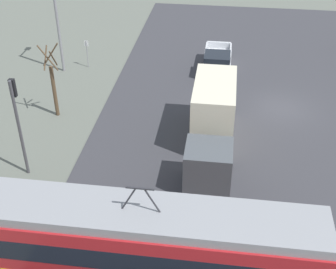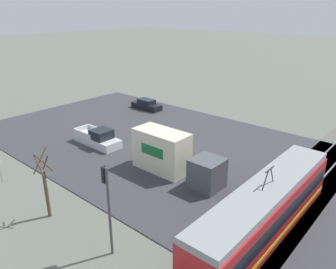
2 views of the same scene
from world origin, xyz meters
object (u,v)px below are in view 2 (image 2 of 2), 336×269
Objects in this scene: light_rail_tram at (265,210)px; street_tree at (46,187)px; traffic_light_pole at (108,200)px; no_parking_sign at (0,167)px; pickup_truck at (98,138)px; box_truck at (172,156)px; sedan_car_0 at (146,105)px.

street_tree is at bearing -56.57° from light_rail_tram.
no_parking_sign is at bearing -88.16° from traffic_light_pole.
pickup_truck is 0.98× the size of traffic_light_pole.
traffic_light_pole reaches higher than box_truck.
light_rail_tram is 9.84m from box_truck.
sedan_car_0 is 26.09m from street_tree.
sedan_car_0 is (-14.77, -24.78, -1.06)m from light_rail_tram.
traffic_light_pole reaches higher than pickup_truck.
light_rail_tram is at bearing 76.31° from box_truck.
box_truck is 1.53× the size of pickup_truck.
sedan_car_0 is at bearing -157.38° from pickup_truck.
street_tree is (0.42, -6.08, -1.35)m from traffic_light_pole.
street_tree reaches higher than light_rail_tram.
box_truck is 10.64m from traffic_light_pole.
no_parking_sign is (10.24, -9.79, -0.41)m from box_truck.
pickup_truck is at bearing -125.28° from traffic_light_pole.
traffic_light_pole reaches higher than light_rail_tram.
box_truck is 10.52m from street_tree.
no_parking_sign is (10.08, 0.17, 0.58)m from pickup_truck.
sedan_car_0 is 23.33m from no_parking_sign.
no_parking_sign is at bearing -89.93° from street_tree.
street_tree is (7.90, -11.97, 0.54)m from light_rail_tram.
street_tree reaches higher than box_truck.
light_rail_tram reaches higher than box_truck.
pickup_truck is 2.53× the size of no_parking_sign.
box_truck is at bearing 50.74° from sedan_car_0.
sedan_car_0 is at bearing -166.55° from no_parking_sign.
light_rail_tram is 2.60× the size of traffic_light_pole.
no_parking_sign is (0.43, -13.47, -2.28)m from traffic_light_pole.
sedan_car_0 is at bearing -150.53° from street_tree.
street_tree reaches higher than pickup_truck.
street_tree is at bearing -86.02° from traffic_light_pole.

